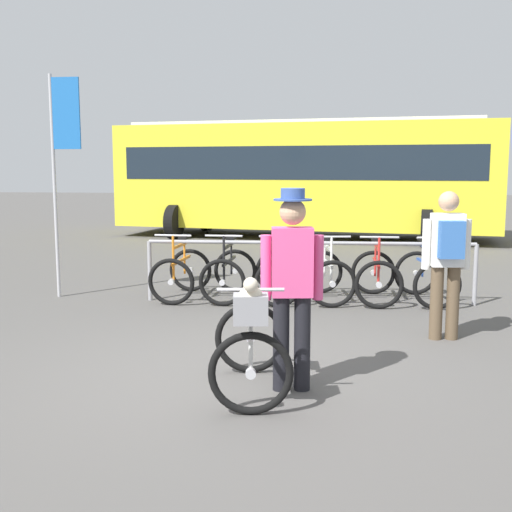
# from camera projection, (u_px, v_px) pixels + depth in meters

# --- Properties ---
(ground_plane) EXTENTS (80.00, 80.00, 0.00)m
(ground_plane) POSITION_uv_depth(u_px,v_px,m) (233.00, 374.00, 5.91)
(ground_plane) COLOR #514F4C
(bike_rack_rail) EXTENTS (4.60, 0.30, 0.88)m
(bike_rack_rail) POSITION_uv_depth(u_px,v_px,m) (310.00, 253.00, 8.92)
(bike_rack_rail) COLOR #99999E
(bike_rack_rail) RESTS_ON ground
(racked_bike_orange) EXTENTS (0.69, 1.13, 0.98)m
(racked_bike_orange) POSITION_uv_depth(u_px,v_px,m) (181.00, 273.00, 9.29)
(racked_bike_orange) COLOR black
(racked_bike_orange) RESTS_ON ground
(racked_bike_black) EXTENTS (0.67, 1.10, 0.97)m
(racked_bike_black) POSITION_uv_depth(u_px,v_px,m) (229.00, 274.00, 9.23)
(racked_bike_black) COLOR black
(racked_bike_black) RESTS_ON ground
(racked_bike_lime) EXTENTS (0.78, 1.18, 0.98)m
(racked_bike_lime) POSITION_uv_depth(u_px,v_px,m) (277.00, 274.00, 9.18)
(racked_bike_lime) COLOR black
(racked_bike_lime) RESTS_ON ground
(racked_bike_white) EXTENTS (0.85, 1.21, 0.98)m
(racked_bike_white) POSITION_uv_depth(u_px,v_px,m) (326.00, 275.00, 9.12)
(racked_bike_white) COLOR black
(racked_bike_white) RESTS_ON ground
(racked_bike_red) EXTENTS (0.69, 1.11, 0.97)m
(racked_bike_red) POSITION_uv_depth(u_px,v_px,m) (376.00, 276.00, 9.07)
(racked_bike_red) COLOR black
(racked_bike_red) RESTS_ON ground
(racked_bike_blue) EXTENTS (0.83, 1.19, 0.97)m
(racked_bike_blue) POSITION_uv_depth(u_px,v_px,m) (426.00, 276.00, 9.02)
(racked_bike_blue) COLOR black
(racked_bike_blue) RESTS_ON ground
(featured_bicycle) EXTENTS (0.81, 1.24, 1.09)m
(featured_bicycle) POSITION_uv_depth(u_px,v_px,m) (251.00, 340.00, 5.26)
(featured_bicycle) COLOR black
(featured_bicycle) RESTS_ON ground
(person_with_featured_bike) EXTENTS (0.52, 0.32, 1.72)m
(person_with_featured_bike) POSITION_uv_depth(u_px,v_px,m) (292.00, 281.00, 5.37)
(person_with_featured_bike) COLOR black
(person_with_featured_bike) RESTS_ON ground
(pedestrian_with_backpack) EXTENTS (0.53, 0.36, 1.64)m
(pedestrian_with_backpack) POSITION_uv_depth(u_px,v_px,m) (447.00, 256.00, 6.97)
(pedestrian_with_backpack) COLOR brown
(pedestrian_with_backpack) RESTS_ON ground
(bus_distant) EXTENTS (10.26, 4.34, 3.08)m
(bus_distant) POSITION_uv_depth(u_px,v_px,m) (304.00, 173.00, 17.14)
(bus_distant) COLOR yellow
(bus_distant) RESTS_ON ground
(banner_flag) EXTENTS (0.45, 0.05, 3.20)m
(banner_flag) POSITION_uv_depth(u_px,v_px,m) (62.00, 143.00, 9.11)
(banner_flag) COLOR #B2B2B7
(banner_flag) RESTS_ON ground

